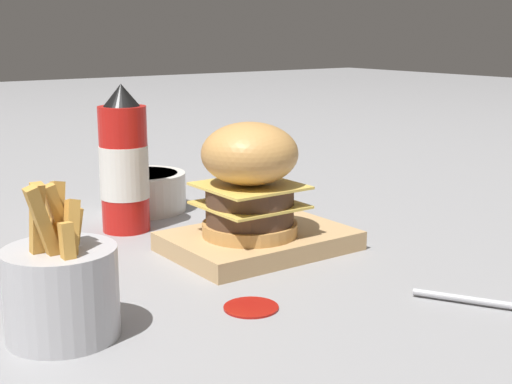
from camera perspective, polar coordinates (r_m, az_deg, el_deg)
ground_plane at (r=0.92m, az=-2.34°, el=-3.58°), size 6.00×6.00×0.00m
serving_board at (r=0.86m, az=0.00°, el=-3.99°), size 0.21×0.15×0.02m
burger at (r=0.83m, az=-0.51°, el=1.11°), size 0.11×0.11×0.13m
ketchup_bottle at (r=0.95m, az=-10.51°, el=2.11°), size 0.06×0.06×0.19m
fries_basket at (r=0.64m, az=-15.31°, el=-7.48°), size 0.10×0.10×0.14m
side_bowl at (r=1.06m, az=-9.01°, el=0.11°), size 0.12×0.12×0.06m
ketchup_puddle at (r=0.69m, az=-0.40°, el=-9.15°), size 0.05×0.05×0.00m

